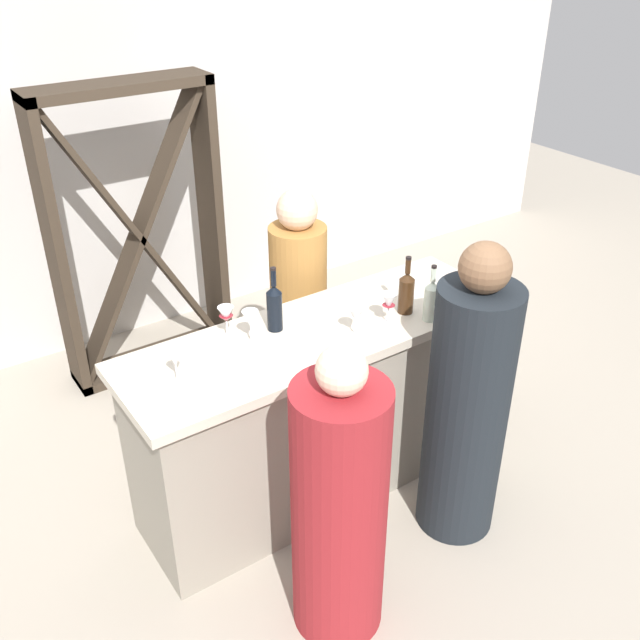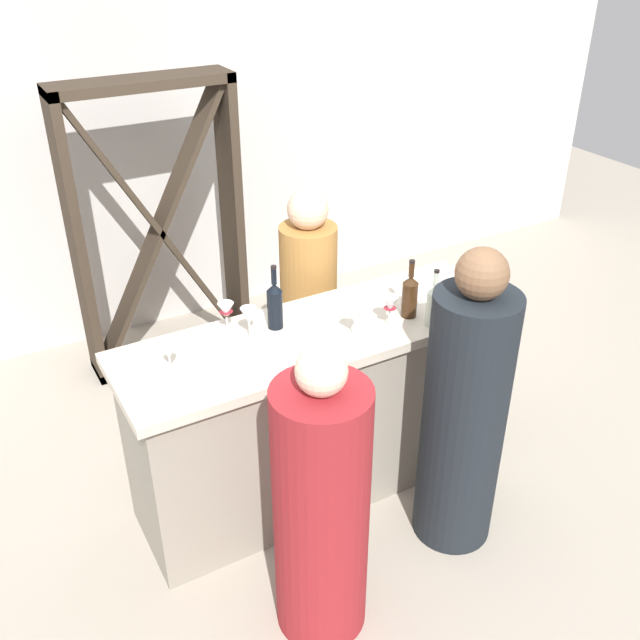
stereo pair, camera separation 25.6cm
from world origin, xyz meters
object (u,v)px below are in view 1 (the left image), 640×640
(wine_glass_near_left, at_px, (356,316))
(wine_glass_near_center, at_px, (389,303))
(person_left_guest, at_px, (467,407))
(wine_glass_far_left, at_px, (250,320))
(wine_glass_far_center, at_px, (226,316))
(wine_bottle_leftmost_near_black, at_px, (274,306))
(wine_glass_near_right, at_px, (175,360))
(person_center_guest, at_px, (339,509))
(wine_rack, at_px, (138,236))
(wine_bottle_second_left_amber_brown, at_px, (406,292))
(person_right_guest, at_px, (299,317))
(wine_bottle_center_clear_pale, at_px, (431,300))

(wine_glass_near_left, xyz_separation_m, wine_glass_near_center, (0.20, 0.00, 0.01))
(person_left_guest, bearing_deg, wine_glass_far_left, 52.87)
(wine_glass_far_left, relative_size, wine_glass_far_center, 1.06)
(wine_bottle_leftmost_near_black, relative_size, wine_glass_near_right, 2.02)
(wine_bottle_leftmost_near_black, distance_m, wine_glass_near_left, 0.39)
(wine_bottle_leftmost_near_black, height_order, wine_glass_near_right, wine_bottle_leftmost_near_black)
(wine_glass_near_right, bearing_deg, person_center_guest, -63.83)
(wine_rack, distance_m, wine_glass_far_left, 1.58)
(wine_rack, bearing_deg, wine_glass_far_left, -92.61)
(wine_glass_far_center, relative_size, person_center_guest, 0.11)
(wine_bottle_second_left_amber_brown, distance_m, person_right_guest, 0.85)
(wine_glass_near_right, bearing_deg, wine_glass_far_left, 13.57)
(wine_bottle_leftmost_near_black, bearing_deg, wine_bottle_second_left_amber_brown, -19.91)
(wine_bottle_center_clear_pale, bearing_deg, wine_glass_near_center, 155.09)
(wine_glass_near_center, height_order, person_right_guest, person_right_guest)
(wine_bottle_second_left_amber_brown, bearing_deg, wine_glass_far_left, 166.99)
(person_left_guest, bearing_deg, wine_glass_far_center, 50.88)
(wine_rack, bearing_deg, wine_glass_near_center, -72.52)
(wine_glass_near_center, bearing_deg, person_center_guest, -140.31)
(wine_glass_near_left, xyz_separation_m, person_right_guest, (0.16, 0.75, -0.42))
(wine_bottle_leftmost_near_black, relative_size, wine_glass_far_center, 2.06)
(wine_rack, distance_m, wine_bottle_center_clear_pale, 2.03)
(wine_rack, xyz_separation_m, person_left_guest, (0.69, -2.25, -0.23))
(wine_bottle_leftmost_near_black, bearing_deg, wine_glass_far_left, -163.67)
(wine_rack, xyz_separation_m, person_right_guest, (0.53, -1.04, -0.27))
(wine_glass_near_left, bearing_deg, person_right_guest, 77.84)
(person_left_guest, bearing_deg, wine_glass_near_left, 39.53)
(person_right_guest, bearing_deg, wine_glass_far_left, -27.48)
(wine_glass_near_left, height_order, person_right_guest, person_right_guest)
(wine_glass_far_left, xyz_separation_m, wine_glass_far_center, (-0.07, 0.11, -0.01))
(wine_bottle_leftmost_near_black, bearing_deg, wine_glass_near_right, -165.68)
(wine_glass_near_left, height_order, wine_glass_near_center, wine_glass_near_center)
(wine_bottle_leftmost_near_black, bearing_deg, person_left_guest, -50.09)
(wine_bottle_leftmost_near_black, distance_m, wine_glass_far_left, 0.16)
(wine_bottle_second_left_amber_brown, relative_size, wine_glass_far_left, 1.79)
(wine_rack, xyz_separation_m, wine_glass_far_left, (-0.07, -1.57, 0.16))
(wine_glass_near_left, xyz_separation_m, wine_glass_far_left, (-0.44, 0.22, 0.02))
(wine_glass_near_left, xyz_separation_m, person_center_guest, (-0.51, -0.59, -0.45))
(wine_glass_near_left, height_order, wine_glass_far_left, wine_glass_far_left)
(wine_bottle_second_left_amber_brown, height_order, wine_glass_near_right, wine_bottle_second_left_amber_brown)
(wine_glass_near_left, distance_m, wine_glass_near_center, 0.20)
(wine_glass_far_left, bearing_deg, wine_glass_near_right, -166.43)
(wine_rack, bearing_deg, wine_glass_far_center, -95.40)
(person_right_guest, bearing_deg, wine_bottle_second_left_amber_brown, 35.20)
(wine_bottle_second_left_amber_brown, xyz_separation_m, wine_glass_far_center, (-0.84, 0.29, -0.00))
(wine_bottle_second_left_amber_brown, height_order, person_left_guest, person_left_guest)
(wine_bottle_leftmost_near_black, bearing_deg, wine_rack, 93.15)
(wine_glass_near_left, bearing_deg, wine_glass_near_center, 0.19)
(wine_bottle_second_left_amber_brown, bearing_deg, person_center_guest, -143.66)
(wine_glass_near_right, height_order, wine_glass_far_center, wine_glass_near_right)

